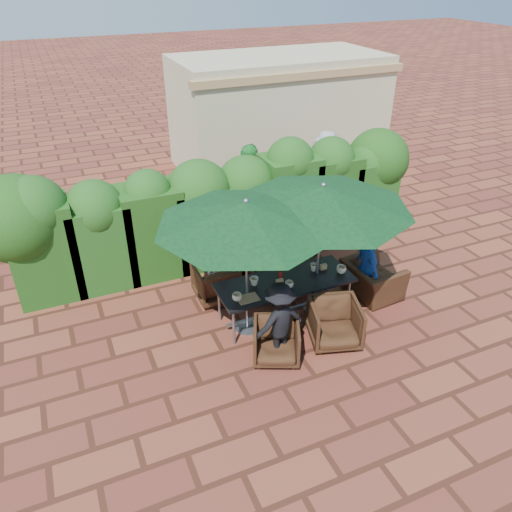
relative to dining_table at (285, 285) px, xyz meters
name	(u,v)px	position (x,y,z in m)	size (l,w,h in m)	color
ground	(270,316)	(-0.23, 0.11, -0.68)	(80.00, 80.00, 0.00)	brown
dining_table	(285,285)	(0.00, 0.00, 0.00)	(2.39, 0.90, 0.75)	black
umbrella_left	(246,213)	(-0.74, -0.05, 1.54)	(2.87, 2.87, 2.46)	gray
umbrella_right	(323,197)	(0.64, 0.01, 1.54)	(3.00, 3.00, 2.46)	gray
chair_far_left	(216,279)	(-0.91, 1.05, -0.28)	(0.76, 0.71, 0.78)	black
chair_far_mid	(261,274)	(-0.02, 0.95, -0.33)	(0.68, 0.64, 0.70)	black
chair_far_right	(299,265)	(0.76, 0.90, -0.30)	(0.73, 0.68, 0.75)	black
chair_near_left	(276,339)	(-0.60, -0.92, -0.31)	(0.72, 0.67, 0.74)	black
chair_near_right	(335,321)	(0.46, -0.94, -0.27)	(0.80, 0.75, 0.82)	black
chair_end_right	(373,275)	(1.82, -0.05, -0.23)	(1.02, 0.66, 0.89)	black
adult_far_left	(221,264)	(-0.81, 1.02, 0.03)	(0.70, 0.42, 1.42)	white
adult_far_mid	(256,260)	(-0.09, 1.05, -0.07)	(0.44, 0.35, 1.21)	blue
adult_far_right	(296,253)	(0.75, 1.02, -0.10)	(0.55, 0.34, 1.15)	black
adult_near_left	(279,322)	(-0.54, -0.89, 0.01)	(0.88, 0.40, 1.37)	black
adult_end_right	(368,267)	(1.66, -0.07, -0.01)	(0.78, 0.39, 1.33)	blue
child_left	(234,271)	(-0.51, 1.12, -0.23)	(0.32, 0.26, 0.89)	#DD4E91
child_right	(278,260)	(0.42, 1.12, -0.22)	(0.33, 0.27, 0.91)	#9953B5
pedestrian_a	(250,177)	(1.21, 4.44, 0.17)	(1.57, 0.56, 1.69)	green
pedestrian_b	(290,168)	(2.43, 4.61, 0.15)	(0.79, 0.48, 1.65)	#DD4E91
pedestrian_c	(325,165)	(3.32, 4.32, 0.21)	(1.13, 0.52, 1.77)	#97979F
cup_a	(237,297)	(-0.97, -0.19, 0.14)	(0.16, 0.16, 0.13)	beige
cup_b	(254,281)	(-0.53, 0.12, 0.15)	(0.15, 0.15, 0.14)	beige
cup_c	(289,284)	(-0.02, -0.19, 0.13)	(0.15, 0.15, 0.12)	beige
cup_d	(314,267)	(0.62, 0.11, 0.14)	(0.14, 0.14, 0.13)	beige
cup_e	(341,270)	(1.03, -0.16, 0.14)	(0.17, 0.17, 0.14)	beige
ketchup_bottle	(281,277)	(-0.07, 0.04, 0.16)	(0.04, 0.04, 0.17)	#B20C0A
sauce_bottle	(280,274)	(-0.04, 0.13, 0.16)	(0.04, 0.04, 0.17)	#4C230C
serving_tray	(248,298)	(-0.79, -0.22, 0.08)	(0.35, 0.25, 0.02)	#9B754B
number_block_left	(280,282)	(-0.13, -0.05, 0.12)	(0.12, 0.06, 0.10)	tan
number_block_right	(323,267)	(0.80, 0.07, 0.12)	(0.12, 0.06, 0.10)	tan
hedge_wall	(212,203)	(-0.46, 2.43, 0.62)	(9.10, 1.60, 2.43)	#173A10
building	(278,112)	(3.27, 7.10, 0.93)	(6.20, 3.08, 3.20)	#C7BA94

